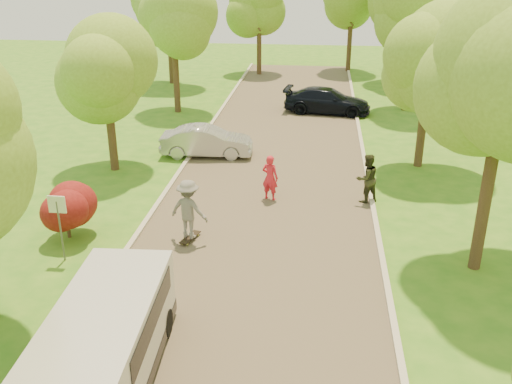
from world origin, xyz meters
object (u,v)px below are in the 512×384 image
at_px(dark_sedan, 327,101).
at_px(person_striped, 270,178).
at_px(skateboarder, 189,209).
at_px(minivan, 106,341).
at_px(silver_sedan, 207,141).
at_px(person_olive, 367,178).
at_px(longboard, 190,237).
at_px(street_sign, 58,215).

bearing_deg(dark_sedan, person_striped, 177.93).
bearing_deg(skateboarder, minivan, 103.65).
bearing_deg(silver_sedan, person_olive, -126.32).
distance_m(longboard, skateboarder, 1.03).
bearing_deg(person_olive, skateboarder, 0.75).
xyz_separation_m(longboard, person_striped, (2.32, 3.74, 0.79)).
relative_size(minivan, longboard, 4.95).
distance_m(dark_sedan, person_striped, 13.48).
xyz_separation_m(silver_sedan, skateboarder, (1.10, -8.54, 0.44)).
height_order(dark_sedan, skateboarder, skateboarder).
xyz_separation_m(silver_sedan, dark_sedan, (5.62, 8.50, 0.04)).
relative_size(street_sign, dark_sedan, 0.43).
xyz_separation_m(minivan, longboard, (0.31, 6.77, -0.91)).
xyz_separation_m(street_sign, silver_sedan, (2.50, 10.27, -0.86)).
height_order(minivan, skateboarder, skateboarder).
bearing_deg(minivan, dark_sedan, 75.55).
bearing_deg(silver_sedan, street_sign, 162.90).
distance_m(street_sign, longboard, 4.25).
distance_m(person_striped, person_olive, 3.68).
relative_size(dark_sedan, person_olive, 2.67).
relative_size(minivan, person_olive, 2.78).
xyz_separation_m(person_striped, person_olive, (3.67, 0.20, 0.06)).
bearing_deg(person_striped, person_olive, -156.18).
bearing_deg(silver_sedan, skateboarder, -176.04).
bearing_deg(skateboarder, person_olive, -130.43).
bearing_deg(dark_sedan, street_sign, 163.89).
relative_size(minivan, person_striped, 2.96).
relative_size(silver_sedan, person_striped, 2.37).
relative_size(street_sign, skateboarder, 1.08).
xyz_separation_m(minivan, person_olive, (6.30, 10.71, -0.07)).
bearing_deg(skateboarder, street_sign, 41.90).
height_order(minivan, person_striped, minivan).
height_order(longboard, person_olive, person_olive).
height_order(silver_sedan, longboard, silver_sedan).
height_order(skateboarder, person_striped, skateboarder).
distance_m(street_sign, dark_sedan, 20.47).
bearing_deg(minivan, street_sign, 120.21).
bearing_deg(person_olive, longboard, 0.75).
xyz_separation_m(minivan, person_striped, (2.63, 10.51, -0.13)).
height_order(street_sign, silver_sedan, street_sign).
bearing_deg(person_olive, dark_sedan, -116.11).
distance_m(minivan, person_olive, 12.43).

